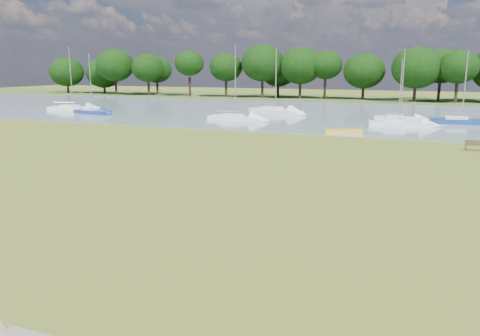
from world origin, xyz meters
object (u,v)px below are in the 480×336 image
(sailboat_6, at_px, (275,110))
(sailboat_4, at_px, (235,117))
(sailboat_1, at_px, (398,117))
(sailboat_2, at_px, (461,120))
(riverbank_bench, at_px, (474,145))
(sailboat_8, at_px, (73,107))
(sailboat_7, at_px, (92,111))
(kayak, at_px, (344,131))
(sailboat_0, at_px, (399,122))

(sailboat_6, bearing_deg, sailboat_4, -80.51)
(sailboat_1, relative_size, sailboat_6, 0.82)
(sailboat_2, bearing_deg, sailboat_4, -169.79)
(riverbank_bench, bearing_deg, sailboat_8, 161.99)
(sailboat_7, bearing_deg, kayak, 0.07)
(kayak, distance_m, sailboat_7, 34.38)
(sailboat_1, relative_size, sailboat_8, 0.79)
(sailboat_0, height_order, sailboat_4, sailboat_4)
(sailboat_4, height_order, sailboat_7, sailboat_4)
(sailboat_2, bearing_deg, kayak, -134.76)
(sailboat_2, bearing_deg, riverbank_bench, -93.29)
(sailboat_0, relative_size, sailboat_1, 1.13)
(kayak, distance_m, sailboat_8, 40.73)
(riverbank_bench, height_order, kayak, riverbank_bench)
(riverbank_bench, relative_size, sailboat_2, 0.17)
(riverbank_bench, distance_m, sailboat_8, 52.32)
(kayak, xyz_separation_m, sailboat_8, (-39.56, 9.65, 0.29))
(riverbank_bench, xyz_separation_m, kayak, (-10.47, 5.65, -0.18))
(sailboat_0, xyz_separation_m, sailboat_6, (-16.04, 8.54, 0.06))
(kayak, distance_m, sailboat_4, 14.83)
(riverbank_bench, xyz_separation_m, sailboat_1, (-6.32, 18.47, 0.04))
(sailboat_4, bearing_deg, riverbank_bench, -16.44)
(sailboat_2, xyz_separation_m, sailboat_7, (-44.39, -5.24, -0.05))
(sailboat_0, height_order, sailboat_8, sailboat_8)
(sailboat_0, bearing_deg, riverbank_bench, -73.40)
(sailboat_0, height_order, sailboat_1, sailboat_0)
(kayak, bearing_deg, sailboat_1, 56.47)
(sailboat_4, bearing_deg, sailboat_8, -177.24)
(sailboat_7, bearing_deg, sailboat_8, 163.13)
(sailboat_0, bearing_deg, kayak, -130.40)
(sailboat_1, relative_size, sailboat_4, 0.81)
(riverbank_bench, bearing_deg, sailboat_0, 113.76)
(kayak, height_order, sailboat_2, sailboat_2)
(sailboat_7, bearing_deg, sailboat_2, 17.80)
(kayak, height_order, sailboat_7, sailboat_7)
(sailboat_7, bearing_deg, sailboat_0, 12.03)
(sailboat_6, relative_size, sailboat_8, 0.95)
(riverbank_bench, relative_size, sailboat_8, 0.15)
(riverbank_bench, relative_size, sailboat_7, 0.17)
(sailboat_1, height_order, sailboat_8, sailboat_8)
(kayak, height_order, sailboat_1, sailboat_1)
(sailboat_2, height_order, sailboat_6, sailboat_6)
(sailboat_6, distance_m, sailboat_7, 24.06)
(sailboat_6, distance_m, sailboat_8, 28.72)
(sailboat_2, distance_m, sailboat_4, 24.71)
(sailboat_4, bearing_deg, sailboat_6, 88.54)
(sailboat_4, height_order, sailboat_6, sailboat_4)
(sailboat_1, bearing_deg, sailboat_2, -16.89)
(kayak, relative_size, sailboat_2, 0.44)
(kayak, bearing_deg, sailboat_4, 139.33)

